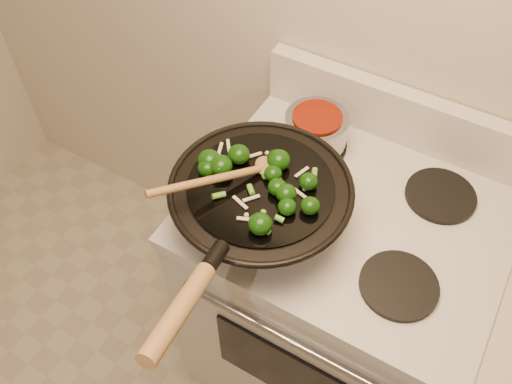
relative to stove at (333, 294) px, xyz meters
The scene contains 5 objects.
stove is the anchor object (origin of this frame).
wok 0.59m from the stove, 138.54° to the right, with size 0.43×0.71×0.26m.
stirfry 0.66m from the stove, 141.83° to the right, with size 0.31×0.23×0.05m.
wooden_spoon 0.69m from the stove, 143.21° to the right, with size 0.20×0.30×0.09m.
saucepan 0.56m from the stove, 141.16° to the left, with size 0.17×0.27×0.10m.
Camera 1 is at (0.17, 0.33, 2.01)m, focal length 38.00 mm.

